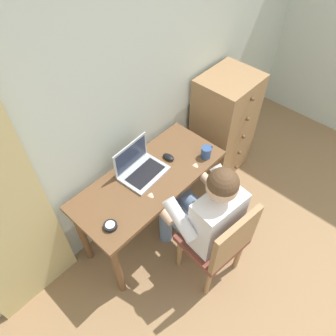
# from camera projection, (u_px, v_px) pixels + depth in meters

# --- Properties ---
(wall_back) EXTENTS (4.80, 0.05, 2.50)m
(wall_back) POSITION_uv_depth(u_px,v_px,m) (138.00, 85.00, 2.27)
(wall_back) COLOR silver
(wall_back) RESTS_ON ground_plane
(desk) EXTENTS (1.22, 0.53, 0.73)m
(desk) POSITION_uv_depth(u_px,v_px,m) (150.00, 187.00, 2.47)
(desk) COLOR brown
(desk) RESTS_ON ground_plane
(dresser) EXTENTS (0.52, 0.47, 1.06)m
(dresser) POSITION_uv_depth(u_px,v_px,m) (223.00, 126.00, 3.07)
(dresser) COLOR #9E754C
(dresser) RESTS_ON ground_plane
(chair) EXTENTS (0.46, 0.45, 0.87)m
(chair) POSITION_uv_depth(u_px,v_px,m) (220.00, 242.00, 2.30)
(chair) COLOR brown
(chair) RESTS_ON ground_plane
(person_seated) EXTENTS (0.57, 0.61, 1.19)m
(person_seated) POSITION_uv_depth(u_px,v_px,m) (204.00, 212.00, 2.25)
(person_seated) COLOR #6B84AD
(person_seated) RESTS_ON ground_plane
(laptop) EXTENTS (0.36, 0.27, 0.24)m
(laptop) POSITION_uv_depth(u_px,v_px,m) (140.00, 167.00, 2.38)
(laptop) COLOR #B7BABF
(laptop) RESTS_ON desk
(computer_mouse) EXTENTS (0.06, 0.10, 0.03)m
(computer_mouse) POSITION_uv_depth(u_px,v_px,m) (169.00, 157.00, 2.50)
(computer_mouse) COLOR black
(computer_mouse) RESTS_ON desk
(desk_clock) EXTENTS (0.09, 0.09, 0.03)m
(desk_clock) POSITION_uv_depth(u_px,v_px,m) (110.00, 226.00, 2.09)
(desk_clock) COLOR black
(desk_clock) RESTS_ON desk
(coffee_mug) EXTENTS (0.12, 0.08, 0.09)m
(coffee_mug) POSITION_uv_depth(u_px,v_px,m) (206.00, 152.00, 2.49)
(coffee_mug) COLOR #33518C
(coffee_mug) RESTS_ON desk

